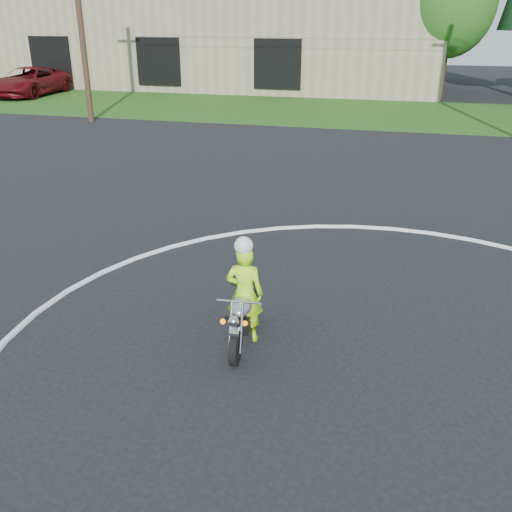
# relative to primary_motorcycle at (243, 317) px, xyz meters

# --- Properties ---
(grass_strip) EXTENTS (120.00, 10.00, 0.02)m
(grass_strip) POSITION_rel_primary_motorcycle_xyz_m (2.15, 23.97, -0.46)
(grass_strip) COLOR #1E4714
(grass_strip) RESTS_ON ground
(primary_motorcycle) EXTENTS (0.65, 1.86, 0.98)m
(primary_motorcycle) POSITION_rel_primary_motorcycle_xyz_m (0.00, 0.00, 0.00)
(primary_motorcycle) COLOR black
(primary_motorcycle) RESTS_ON ground
(rider_primary_grp) EXTENTS (0.63, 0.44, 1.81)m
(rider_primary_grp) POSITION_rel_primary_motorcycle_xyz_m (-0.01, 0.13, 0.40)
(rider_primary_grp) COLOR #B9FF1A
(rider_primary_grp) RESTS_ON ground
(pickup_grp) EXTENTS (3.23, 6.46, 1.76)m
(pickup_grp) POSITION_rel_primary_motorcycle_xyz_m (-21.49, 25.60, 0.40)
(pickup_grp) COLOR #580A0F
(pickup_grp) RESTS_ON ground
(warehouse) EXTENTS (41.00, 17.00, 8.30)m
(warehouse) POSITION_rel_primary_motorcycle_xyz_m (-15.85, 36.96, 3.69)
(warehouse) COLOR tan
(warehouse) RESTS_ON ground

